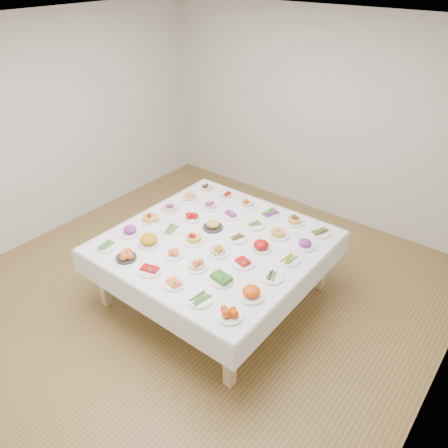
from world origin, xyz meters
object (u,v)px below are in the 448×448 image
Objects in this scene: display_table at (215,246)px; dish_35 at (320,232)px; dish_0 at (106,246)px; dish_18 at (170,206)px.

dish_35 reaches higher than display_table.
dish_0 is (-0.80, -0.80, 0.09)m from display_table.
dish_35 is at bearing 21.73° from dish_18.
display_table is 1.14m from dish_0.
dish_18 reaches higher than display_table.
dish_18 is at bearing 90.64° from dish_0.
display_table is 8.68× the size of dish_35.
display_table is at bearing 44.98° from dish_0.
dish_0 reaches higher than display_table.
display_table is 8.15× the size of dish_18.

